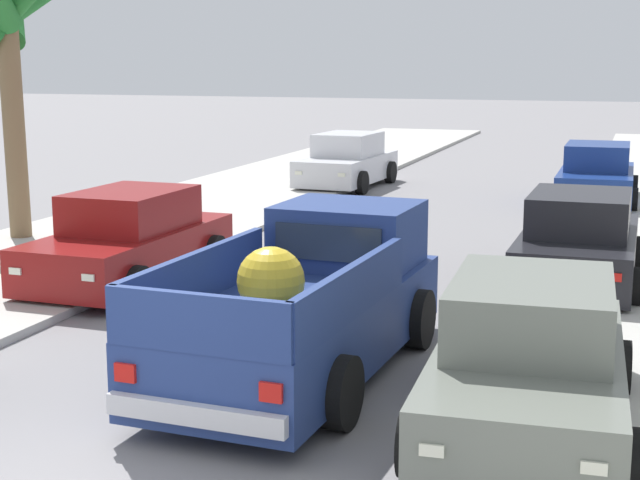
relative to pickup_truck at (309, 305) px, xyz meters
The scene contains 9 objects.
sidewalk_left 9.83m from the pickup_truck, 131.52° to the left, with size 4.97×60.00×0.12m, color #B2AFA8.
curb_left 9.15m from the pickup_truck, 126.41° to the left, with size 0.16×60.00×0.10m, color silver.
pickup_truck is the anchor object (origin of this frame).
car_left_near 2.91m from the pickup_truck, 22.96° to the right, with size 2.18×4.33×1.54m.
car_right_near 14.84m from the pickup_truck, 80.07° to the left, with size 2.06×4.27×1.54m.
car_left_mid 5.35m from the pickup_truck, 142.48° to the left, with size 2.10×4.29×1.54m.
car_right_mid 16.51m from the pickup_truck, 105.41° to the left, with size 2.19×4.33×1.54m.
car_right_far 6.06m from the pickup_truck, 63.27° to the left, with size 2.04×4.27×1.54m.
palm_tree_left_mid 10.57m from the pickup_truck, 145.13° to the left, with size 3.06×3.45×5.43m.
Camera 1 is at (4.42, -5.66, 3.65)m, focal length 53.89 mm.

